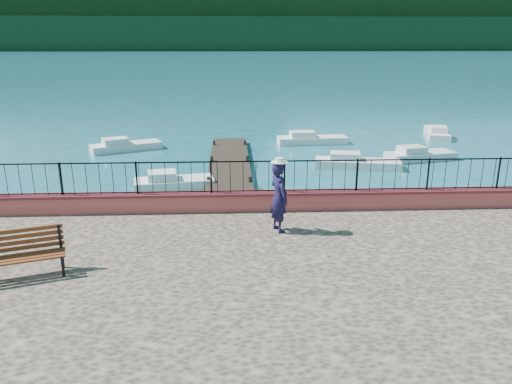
{
  "coord_description": "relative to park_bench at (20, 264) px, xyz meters",
  "views": [
    {
      "loc": [
        -1.87,
        -10.7,
        6.2
      ],
      "look_at": [
        -1.24,
        2.0,
        2.3
      ],
      "focal_mm": 35.0,
      "sensor_mm": 36.0,
      "label": 1
    }
  ],
  "objects": [
    {
      "name": "boat_5",
      "position": [
        18.29,
        22.04,
        -1.11
      ],
      "size": [
        2.38,
        4.35,
        0.8
      ],
      "primitive_type": "cube",
      "rotation": [
        0.0,
        0.0,
        1.3
      ],
      "color": "silver",
      "rests_on": "ground"
    },
    {
      "name": "hat",
      "position": [
        5.89,
        2.5,
        1.66
      ],
      "size": [
        0.44,
        0.44,
        0.12
      ],
      "primitive_type": "cylinder",
      "color": "white",
      "rests_on": "person"
    },
    {
      "name": "dock",
      "position": [
        4.52,
        12.54,
        -1.36
      ],
      "size": [
        2.0,
        16.0,
        0.3
      ],
      "primitive_type": "cube",
      "color": "#2D231C",
      "rests_on": "ground"
    },
    {
      "name": "boat_0",
      "position": [
        2.13,
        10.78,
        -1.11
      ],
      "size": [
        3.56,
        1.86,
        0.8
      ],
      "primitive_type": "cube",
      "rotation": [
        0.0,
        0.0,
        0.17
      ],
      "color": "white",
      "rests_on": "ground"
    },
    {
      "name": "boat_1",
      "position": [
        10.94,
        13.89,
        -1.11
      ],
      "size": [
        4.38,
        2.08,
        0.8
      ],
      "primitive_type": "cube",
      "rotation": [
        0.0,
        0.0,
        -0.19
      ],
      "color": "silver",
      "rests_on": "ground"
    },
    {
      "name": "boat_2",
      "position": [
        14.74,
        15.47,
        -1.11
      ],
      "size": [
        3.92,
        2.1,
        0.8
      ],
      "primitive_type": "cube",
      "rotation": [
        0.0,
        0.0,
        0.23
      ],
      "color": "silver",
      "rests_on": "ground"
    },
    {
      "name": "railing",
      "position": [
        6.52,
        4.24,
        0.74
      ],
      "size": [
        27.0,
        0.05,
        0.95
      ],
      "primitive_type": "cube",
      "color": "black",
      "rests_on": "parapet"
    },
    {
      "name": "ground",
      "position": [
        6.52,
        0.54,
        -1.51
      ],
      "size": [
        2000.0,
        2000.0,
        0.0
      ],
      "primitive_type": "plane",
      "color": "#19596B",
      "rests_on": "ground"
    },
    {
      "name": "person",
      "position": [
        5.89,
        2.5,
        0.64
      ],
      "size": [
        0.7,
        0.82,
        1.91
      ],
      "primitive_type": "imported",
      "rotation": [
        0.0,
        0.0,
        1.98
      ],
      "color": "black",
      "rests_on": "promenade"
    },
    {
      "name": "companion_hill",
      "position": [
        226.52,
        560.54,
        -1.51
      ],
      "size": [
        448.0,
        384.0,
        180.0
      ],
      "primitive_type": "ellipsoid",
      "color": "#142D23",
      "rests_on": "ground"
    },
    {
      "name": "parapet",
      "position": [
        6.52,
        4.24,
        -0.02
      ],
      "size": [
        28.0,
        0.46,
        0.58
      ],
      "primitive_type": "cube",
      "color": "#BC5644",
      "rests_on": "promenade"
    },
    {
      "name": "boat_3",
      "position": [
        -1.49,
        18.7,
        -1.11
      ],
      "size": [
        4.15,
        2.89,
        0.8
      ],
      "primitive_type": "cube",
      "rotation": [
        0.0,
        0.0,
        0.45
      ],
      "color": "silver",
      "rests_on": "ground"
    },
    {
      "name": "boat_4",
      "position": [
        9.65,
        20.13,
        -1.11
      ],
      "size": [
        4.34,
        1.56,
        0.8
      ],
      "primitive_type": "cube",
      "rotation": [
        0.0,
        0.0,
        0.06
      ],
      "color": "silver",
      "rests_on": "ground"
    },
    {
      "name": "foothills",
      "position": [
        6.52,
        360.54,
        20.49
      ],
      "size": [
        900.0,
        120.0,
        44.0
      ],
      "primitive_type": "cube",
      "color": "black",
      "rests_on": "ground"
    },
    {
      "name": "park_bench",
      "position": [
        0.0,
        0.0,
        0.0
      ],
      "size": [
        1.98,
        1.17,
        1.05
      ],
      "rotation": [
        0.0,
        0.0,
        0.32
      ],
      "color": "black",
      "rests_on": "promenade"
    },
    {
      "name": "far_forest",
      "position": [
        6.52,
        300.54,
        7.49
      ],
      "size": [
        900.0,
        60.0,
        18.0
      ],
      "primitive_type": "cube",
      "color": "black",
      "rests_on": "ground"
    }
  ]
}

